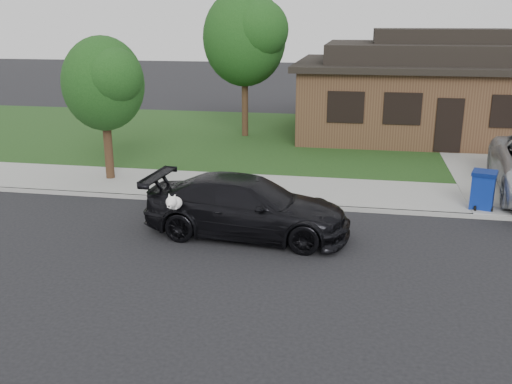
# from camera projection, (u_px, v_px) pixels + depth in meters

# --- Properties ---
(ground) EXTENTS (120.00, 120.00, 0.00)m
(ground) POSITION_uv_depth(u_px,v_px,m) (326.00, 259.00, 12.84)
(ground) COLOR black
(ground) RESTS_ON ground
(sidewalk) EXTENTS (60.00, 3.00, 0.12)m
(sidewalk) POSITION_uv_depth(u_px,v_px,m) (337.00, 193.00, 17.53)
(sidewalk) COLOR gray
(sidewalk) RESTS_ON ground
(curb) EXTENTS (60.00, 0.12, 0.12)m
(curb) POSITION_uv_depth(u_px,v_px,m) (334.00, 208.00, 16.12)
(curb) COLOR gray
(curb) RESTS_ON ground
(lawn) EXTENTS (60.00, 13.00, 0.13)m
(lawn) POSITION_uv_depth(u_px,v_px,m) (345.00, 141.00, 25.06)
(lawn) COLOR #193814
(lawn) RESTS_ON ground
(driveway) EXTENTS (4.50, 13.00, 0.14)m
(driveway) POSITION_uv_depth(u_px,v_px,m) (505.00, 163.00, 21.20)
(driveway) COLOR gray
(driveway) RESTS_ON ground
(sedan) EXTENTS (5.24, 2.61, 1.48)m
(sedan) POSITION_uv_depth(u_px,v_px,m) (247.00, 207.00, 14.09)
(sedan) COLOR black
(sedan) RESTS_ON ground
(recycling_bin) EXTENTS (0.79, 0.79, 1.07)m
(recycling_bin) POSITION_uv_depth(u_px,v_px,m) (483.00, 190.00, 15.78)
(recycling_bin) COLOR navy
(recycling_bin) RESTS_ON sidewalk
(house) EXTENTS (12.60, 8.60, 4.65)m
(house) POSITION_uv_depth(u_px,v_px,m) (439.00, 90.00, 25.64)
(house) COLOR #422B1C
(house) RESTS_ON ground
(tree_0) EXTENTS (3.78, 3.60, 6.34)m
(tree_0) POSITION_uv_depth(u_px,v_px,m) (248.00, 36.00, 24.40)
(tree_0) COLOR #332114
(tree_0) RESTS_ON ground
(tree_2) EXTENTS (2.73, 2.60, 4.59)m
(tree_2) POSITION_uv_depth(u_px,v_px,m) (106.00, 82.00, 17.98)
(tree_2) COLOR #332114
(tree_2) RESTS_ON ground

